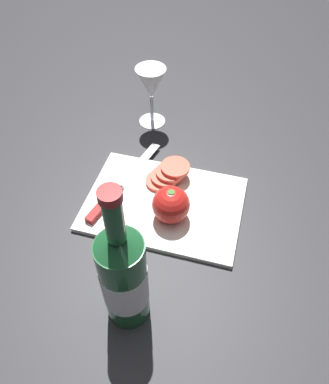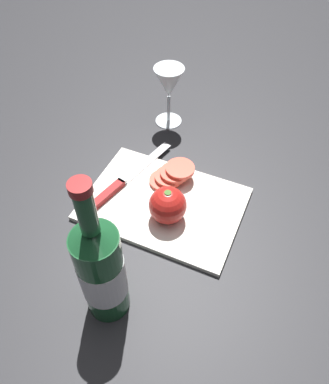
# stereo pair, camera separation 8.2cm
# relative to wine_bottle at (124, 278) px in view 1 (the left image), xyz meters

# --- Properties ---
(ground_plane) EXTENTS (3.00, 3.00, 0.00)m
(ground_plane) POSITION_rel_wine_bottle_xyz_m (-0.06, -0.25, -0.12)
(ground_plane) COLOR #28282B
(cutting_board) EXTENTS (0.34, 0.24, 0.01)m
(cutting_board) POSITION_rel_wine_bottle_xyz_m (0.00, -0.26, -0.11)
(cutting_board) COLOR silver
(cutting_board) RESTS_ON ground_plane
(wine_bottle) EXTENTS (0.08, 0.08, 0.33)m
(wine_bottle) POSITION_rel_wine_bottle_xyz_m (0.00, 0.00, 0.00)
(wine_bottle) COLOR #194C28
(wine_bottle) RESTS_ON ground_plane
(wine_glass) EXTENTS (0.08, 0.08, 0.16)m
(wine_glass) POSITION_rel_wine_bottle_xyz_m (0.11, -0.53, -0.00)
(wine_glass) COLOR silver
(wine_glass) RESTS_ON ground_plane
(whole_tomato) EXTENTS (0.08, 0.08, 0.08)m
(whole_tomato) POSITION_rel_wine_bottle_xyz_m (-0.02, -0.22, -0.07)
(whole_tomato) COLOR red
(whole_tomato) RESTS_ON cutting_board
(knife) EXTENTS (0.09, 0.28, 0.01)m
(knife) POSITION_rel_wine_bottle_xyz_m (0.12, -0.24, -0.10)
(knife) COLOR silver
(knife) RESTS_ON cutting_board
(tomato_slice_stack_near) EXTENTS (0.10, 0.09, 0.04)m
(tomato_slice_stack_near) POSITION_rel_wine_bottle_xyz_m (0.01, -0.32, -0.09)
(tomato_slice_stack_near) COLOR #DB4C38
(tomato_slice_stack_near) RESTS_ON cutting_board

